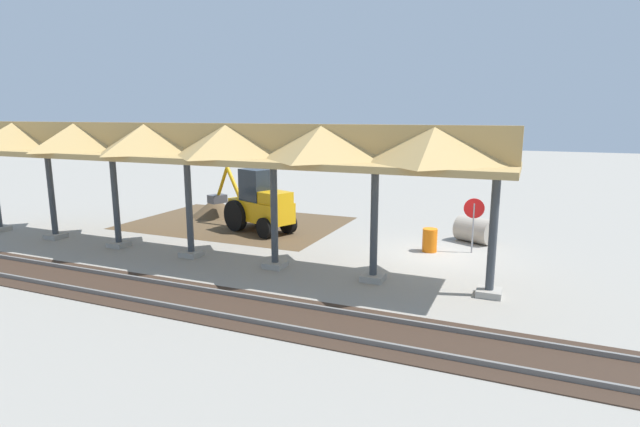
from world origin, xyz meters
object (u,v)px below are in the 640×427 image
stop_sign (474,214)px  traffic_barrel (430,240)px  concrete_pipe (475,230)px  backhoe (259,204)px

stop_sign → traffic_barrel: stop_sign is taller
stop_sign → traffic_barrel: size_ratio=2.34×
concrete_pipe → traffic_barrel: size_ratio=1.95×
traffic_barrel → backhoe: bearing=-3.2°
stop_sign → concrete_pipe: 1.94m
stop_sign → traffic_barrel: bearing=17.1°
stop_sign → backhoe: (9.27, 0.04, -0.25)m
stop_sign → backhoe: size_ratio=0.39×
backhoe → concrete_pipe: bearing=-169.5°
traffic_barrel → concrete_pipe: bearing=-124.1°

